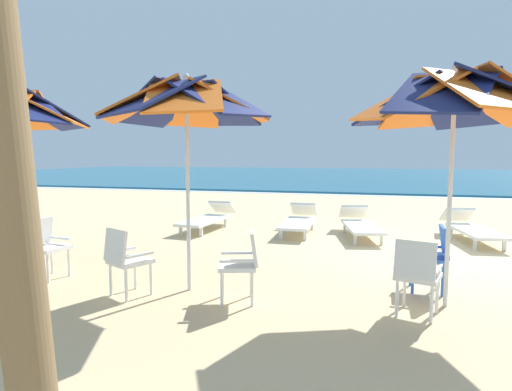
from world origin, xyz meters
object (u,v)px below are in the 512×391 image
at_px(sun_lounger_0, 472,228).
at_px(beach_umbrella_2, 6,110).
at_px(sun_lounger_2, 299,221).
at_px(plastic_chair_2, 243,261).
at_px(plastic_chair_3, 125,258).
at_px(beach_umbrella_1, 186,104).
at_px(sun_lounger_1, 360,224).
at_px(plastic_chair_0, 433,254).
at_px(beach_umbrella_0, 454,100).
at_px(sun_lounger_3, 208,218).
at_px(plastic_chair_1, 417,273).
at_px(plastic_chair_4, 46,244).

bearing_deg(sun_lounger_0, beach_umbrella_2, -150.66).
bearing_deg(sun_lounger_0, sun_lounger_2, -179.73).
relative_size(plastic_chair_2, plastic_chair_3, 1.00).
relative_size(beach_umbrella_1, sun_lounger_2, 1.29).
bearing_deg(plastic_chair_2, sun_lounger_1, 74.24).
distance_m(plastic_chair_0, sun_lounger_0, 3.80).
relative_size(plastic_chair_3, beach_umbrella_2, 0.30).
bearing_deg(plastic_chair_3, beach_umbrella_0, 10.77).
xyz_separation_m(sun_lounger_1, sun_lounger_3, (-3.52, -0.08, 0.00)).
bearing_deg(sun_lounger_1, plastic_chair_2, -105.76).
relative_size(plastic_chair_1, plastic_chair_2, 1.00).
bearing_deg(plastic_chair_4, sun_lounger_1, 45.18).
bearing_deg(plastic_chair_2, sun_lounger_3, 117.04).
xyz_separation_m(sun_lounger_0, sun_lounger_1, (-2.23, -0.11, 0.00)).
bearing_deg(plastic_chair_3, beach_umbrella_1, 34.78).
bearing_deg(plastic_chair_2, beach_umbrella_1, 165.14).
xyz_separation_m(beach_umbrella_2, sun_lounger_0, (7.39, 4.15, -2.17)).
xyz_separation_m(plastic_chair_0, sun_lounger_1, (-0.99, 3.48, -0.22)).
bearing_deg(beach_umbrella_0, sun_lounger_0, 74.33).
height_order(plastic_chair_0, plastic_chair_4, same).
xyz_separation_m(beach_umbrella_0, sun_lounger_3, (-4.59, 3.93, -2.10)).
bearing_deg(sun_lounger_0, sun_lounger_3, -178.10).
bearing_deg(plastic_chair_4, beach_umbrella_2, 161.94).
xyz_separation_m(beach_umbrella_1, plastic_chair_3, (-0.65, -0.45, -1.91)).
bearing_deg(plastic_chair_1, beach_umbrella_0, 49.98).
xyz_separation_m(plastic_chair_1, sun_lounger_0, (1.53, 4.56, -0.22)).
xyz_separation_m(sun_lounger_0, sun_lounger_2, (-3.59, -0.02, 0.00)).
height_order(plastic_chair_0, plastic_chair_3, same).
bearing_deg(sun_lounger_2, sun_lounger_3, -175.39).
bearing_deg(plastic_chair_3, sun_lounger_1, 60.10).
xyz_separation_m(beach_umbrella_0, beach_umbrella_2, (-6.23, -0.03, 0.07)).
bearing_deg(plastic_chair_1, sun_lounger_3, 134.02).
distance_m(plastic_chair_1, plastic_chair_2, 1.97).
height_order(beach_umbrella_1, plastic_chair_4, beach_umbrella_1).
bearing_deg(beach_umbrella_2, sun_lounger_2, 47.42).
bearing_deg(sun_lounger_0, beach_umbrella_0, -105.67).
xyz_separation_m(plastic_chair_1, beach_umbrella_2, (-5.86, 0.41, 1.96)).
distance_m(beach_umbrella_1, sun_lounger_2, 4.92).
height_order(plastic_chair_0, sun_lounger_1, plastic_chair_0).
height_order(beach_umbrella_2, plastic_chair_4, beach_umbrella_2).
relative_size(plastic_chair_2, plastic_chair_4, 1.00).
relative_size(beach_umbrella_2, plastic_chair_4, 3.29).
distance_m(plastic_chair_0, plastic_chair_4, 5.35).
height_order(beach_umbrella_1, plastic_chair_3, beach_umbrella_1).
bearing_deg(beach_umbrella_1, beach_umbrella_0, 4.91).
bearing_deg(beach_umbrella_1, sun_lounger_2, 80.78).
distance_m(plastic_chair_3, sun_lounger_2, 5.02).
height_order(plastic_chair_2, sun_lounger_2, plastic_chair_2).
bearing_deg(beach_umbrella_2, plastic_chair_1, -3.97).
height_order(plastic_chair_1, beach_umbrella_2, beach_umbrella_2).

